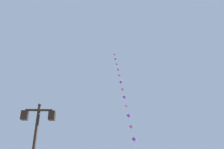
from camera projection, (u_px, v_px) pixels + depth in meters
twin_lantern_lamp_post at (35, 139)px, 10.27m from camera, size 1.50×0.28×5.21m
kite_train at (124, 98)px, 27.10m from camera, size 1.96×14.05×20.85m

